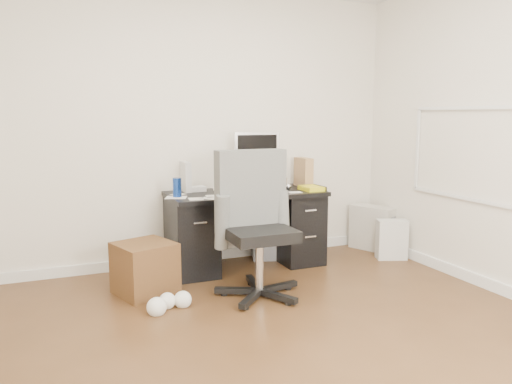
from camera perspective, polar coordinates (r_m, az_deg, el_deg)
ground at (r=3.49m, az=4.31°, el=-16.45°), size 4.00×4.00×0.00m
room_shell at (r=3.20m, az=4.95°, el=11.80°), size 4.02×4.02×2.71m
desk at (r=4.91m, az=-1.18°, el=-4.00°), size 1.50×0.70×0.75m
loose_papers at (r=4.73m, az=-3.23°, el=-0.18°), size 1.10×0.60×0.00m
lcd_monitor at (r=4.98m, az=0.07°, el=3.66°), size 0.48×0.30×0.58m
keyboard at (r=4.81m, az=1.07°, el=0.12°), size 0.41×0.17×0.02m
computer_mouse at (r=4.99m, az=3.70°, el=0.64°), size 0.08×0.08×0.06m
travel_mug at (r=4.57m, az=-9.00°, el=0.51°), size 0.10×0.10×0.17m
white_binder at (r=4.90m, az=-8.08°, el=1.75°), size 0.12×0.25×0.29m
magazine_file at (r=5.21m, az=5.44°, el=2.28°), size 0.13×0.26×0.30m
pen_cup at (r=5.19m, az=2.96°, el=1.85°), size 0.12×0.12×0.22m
yellow_book at (r=4.96m, az=6.40°, el=0.44°), size 0.20×0.25×0.04m
paper_remote at (r=4.57m, az=-0.27°, el=-0.36°), size 0.33×0.31×0.02m
office_chair at (r=4.05m, az=0.39°, el=-3.84°), size 0.68×0.68×1.20m
pc_tower at (r=5.72m, az=13.20°, el=-4.00°), size 0.40×0.53×0.49m
shopping_bag at (r=5.40m, az=15.25°, el=-5.26°), size 0.36×0.31×0.41m
wicker_basket at (r=4.32m, az=-12.58°, el=-8.51°), size 0.55×0.55×0.44m
desk_printer at (r=5.26m, az=1.20°, el=-6.65°), size 0.36×0.32×0.17m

